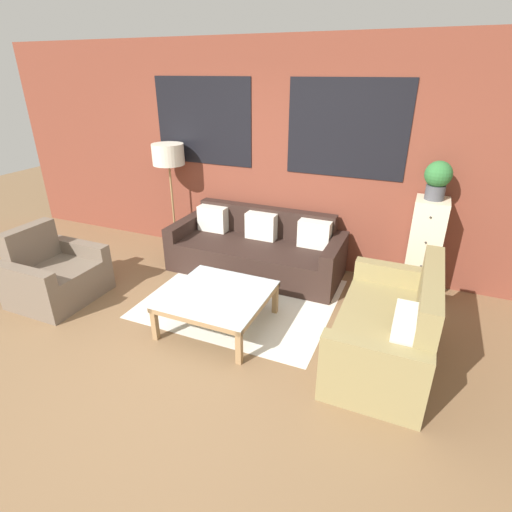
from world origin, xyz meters
The scene contains 10 objects.
ground_plane centered at (0.00, 0.00, 0.00)m, with size 16.00×16.00×0.00m, color brown.
wall_back_brick centered at (0.00, 2.44, 1.41)m, with size 8.40×0.09×2.80m.
rug centered at (0.15, 1.22, 0.00)m, with size 2.08×1.78×0.00m.
couch_dark centered at (0.01, 1.95, 0.28)m, with size 2.21×0.88×0.78m.
settee_vintage centered at (1.81, 0.77, 0.31)m, with size 0.80×1.55×0.92m.
armchair_corner centered at (-1.84, 0.40, 0.28)m, with size 0.80×0.91×0.84m.
coffee_table centered at (0.15, 0.64, 0.33)m, with size 0.98×0.98×0.38m.
floor_lamp centered at (-1.36, 2.13, 1.33)m, with size 0.43×0.43×1.53m.
drawer_cabinet centered at (2.00, 2.17, 0.58)m, with size 0.35×0.39×1.15m.
potted_plant centered at (2.00, 2.17, 1.38)m, with size 0.28×0.28×0.41m.
Camera 1 is at (1.88, -2.41, 2.42)m, focal length 28.00 mm.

